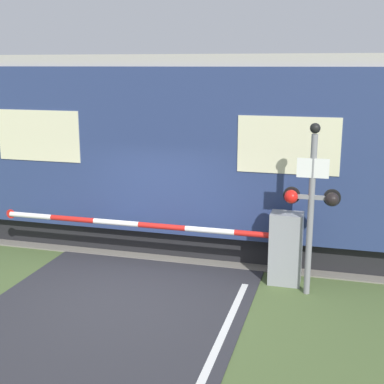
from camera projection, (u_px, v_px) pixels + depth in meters
name	position (u px, v px, depth m)	size (l,w,h in m)	color
ground_plane	(128.00, 295.00, 9.71)	(80.00, 80.00, 0.00)	#4C6033
track_bed	(181.00, 238.00, 12.84)	(36.00, 3.20, 0.13)	slate
train	(72.00, 144.00, 13.05)	(19.49, 2.99, 4.28)	black
crossing_barrier	(260.00, 244.00, 10.21)	(6.32, 0.44, 1.39)	gray
signal_post	(311.00, 199.00, 9.36)	(1.00, 0.26, 3.11)	gray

